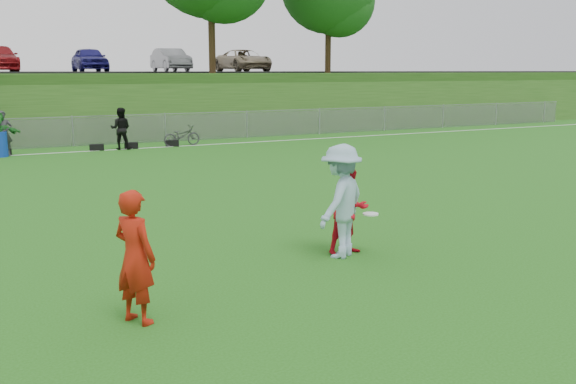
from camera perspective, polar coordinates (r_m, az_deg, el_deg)
ground at (r=9.77m, az=0.05°, el=-8.18°), size 120.00×120.00×0.00m
sideline_far at (r=26.75m, az=-17.85°, el=3.45°), size 60.00×0.10×0.01m
fence at (r=28.65m, az=-18.58°, el=5.15°), size 58.00×0.06×1.30m
berm at (r=39.49m, az=-21.12°, el=7.63°), size 120.00×18.00×3.00m
parking_lot at (r=41.44m, az=-21.57°, el=9.86°), size 120.00×12.00×0.10m
car_row at (r=40.35m, az=-23.18°, el=10.84°), size 32.04×5.18×1.44m
spectator_row at (r=26.37m, az=-23.77°, el=4.80°), size 8.82×0.91×1.69m
gear_bags at (r=26.98m, az=-16.09°, el=3.87°), size 7.21×0.50×0.26m
player_red_left at (r=8.33m, az=-13.44°, el=-5.63°), size 0.68×0.75×1.73m
player_red_center at (r=11.21m, az=5.49°, el=-1.66°), size 0.77×0.60×1.54m
player_blue at (r=10.98m, az=4.74°, el=-0.81°), size 1.45×1.29×1.95m
frisbee at (r=11.23m, az=7.36°, el=-1.95°), size 0.28×0.28×0.03m
bicycle at (r=27.77m, az=-9.43°, el=4.96°), size 1.71×0.79×0.87m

